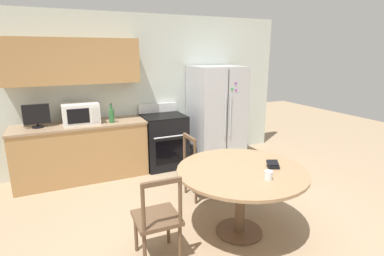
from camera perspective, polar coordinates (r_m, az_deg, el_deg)
name	(u,v)px	position (r m, az deg, el deg)	size (l,w,h in m)	color
ground_plane	(222,236)	(3.54, 5.73, -19.76)	(14.00, 14.00, 0.00)	#9E8466
back_wall	(132,84)	(5.27, -11.41, 8.16)	(5.20, 0.44, 2.60)	silver
kitchen_counter	(82,151)	(5.05, -20.16, -4.20)	(1.98, 0.64, 0.90)	#AD7F4C
refrigerator	(216,114)	(5.52, 4.68, 2.68)	(0.89, 0.80, 1.73)	#B2B5BA
oven_range	(164,140)	(5.27, -5.39, -2.36)	(0.71, 0.68, 1.08)	black
microwave	(81,114)	(4.90, -20.43, 2.60)	(0.53, 0.37, 0.31)	white
countertop_tv	(36,115)	(4.89, -27.51, 2.16)	(0.36, 0.16, 0.35)	black
counter_bottle	(112,115)	(4.84, -15.08, 2.34)	(0.08, 0.08, 0.30)	#2D6B38
dining_table	(241,180)	(3.32, 9.36, -9.67)	(1.40, 1.40, 0.76)	#997551
dining_chair_left	(158,219)	(3.00, -6.58, -16.82)	(0.43, 0.43, 0.90)	brown
dining_chair_far	(200,167)	(4.16, 1.53, -7.46)	(0.42, 0.42, 0.90)	brown
candle_glass	(268,176)	(3.07, 14.36, -8.79)	(0.08, 0.08, 0.09)	silver
wallet	(273,165)	(3.39, 15.15, -6.82)	(0.16, 0.16, 0.07)	black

